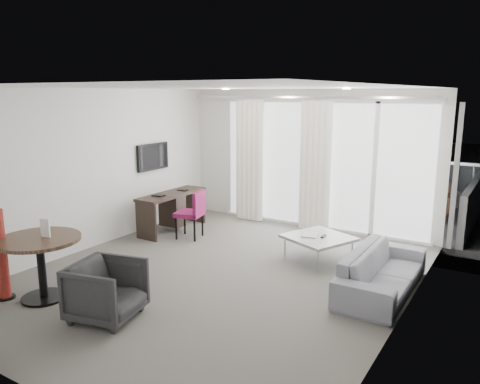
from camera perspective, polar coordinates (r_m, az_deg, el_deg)
The scene contains 28 objects.
floor at distance 6.72m, azimuth -2.74°, elevation -10.14°, with size 5.00×6.00×0.00m, color #5C5952.
ceiling at distance 6.22m, azimuth -2.98°, elevation 12.63°, with size 5.00×6.00×0.00m, color white.
wall_left at distance 8.01m, azimuth -17.77°, elevation 2.60°, with size 0.00×6.00×2.60m, color silver.
wall_right at distance 5.36m, azimuth 19.73°, elevation -1.98°, with size 0.00×6.00×2.60m, color silver.
wall_front at distance 4.30m, azimuth -26.27°, elevation -5.91°, with size 5.00×0.00×2.60m, color silver.
window_panel at distance 8.83m, azimuth 9.87°, elevation 3.17°, with size 4.00×0.02×2.38m, color white, non-canonical shape.
window_frame at distance 8.81m, azimuth 9.83°, elevation 3.16°, with size 4.10×0.06×2.44m, color white, non-canonical shape.
curtain_left at distance 9.31m, azimuth 1.17°, elevation 3.80°, with size 0.60×0.20×2.38m, color white, non-canonical shape.
curtain_right at distance 8.69m, azimuth 9.15°, elevation 3.06°, with size 0.60×0.20×2.38m, color white, non-canonical shape.
curtain_track at distance 8.69m, azimuth 7.88°, elevation 11.38°, with size 4.80×0.04×0.04m, color #B2B2B7, non-canonical shape.
downlight_a at distance 8.05m, azimuth -1.74°, elevation 12.43°, with size 0.12×0.12×0.02m, color #FFE0B2.
downlight_b at distance 7.11m, azimuth 12.86°, elevation 12.20°, with size 0.12×0.12×0.02m, color #FFE0B2.
desk at distance 8.82m, azimuth -8.25°, elevation -2.40°, with size 0.47×1.51×0.71m, color black, non-canonical shape.
tv at distance 8.97m, azimuth -10.57°, elevation 4.25°, with size 0.05×0.80×0.50m, color black, non-canonical shape.
desk_chair at distance 8.31m, azimuth -6.21°, elevation -2.72°, with size 0.47×0.44×0.86m, color maroon, non-canonical shape.
round_table at distance 6.37m, azimuth -23.02°, elevation -8.57°, with size 0.99×0.99×0.80m, color #3F2A1C, non-canonical shape.
menu_card at distance 6.27m, azimuth -22.53°, elevation -5.73°, with size 0.13×0.02×0.23m, color white, non-canonical shape.
red_lamp at distance 6.52m, azimuth -27.11°, elevation -6.83°, with size 0.23×0.23×1.15m, color maroon.
tub_armchair at distance 5.62m, azimuth -15.96°, elevation -11.48°, with size 0.72×0.74×0.67m, color #262627.
coffee_table at distance 7.29m, azimuth 9.50°, elevation -6.82°, with size 0.87×0.87×0.39m, color gray, non-canonical shape.
remote at distance 7.24m, azimuth 10.12°, elevation -5.64°, with size 0.05×0.15×0.02m, color black, non-canonical shape.
magazine at distance 7.27m, azimuth 8.57°, elevation -5.50°, with size 0.22×0.28×0.02m, color gray, non-canonical shape.
sofa at distance 6.38m, azimuth 16.96°, elevation -9.23°, with size 1.89×0.74×0.55m, color slate.
terrace_slab at distance 10.47m, azimuth 12.74°, elevation -2.60°, with size 5.60×3.00×0.12m, color #4D4D50.
rattan_chair_a at distance 10.18m, azimuth 13.46°, elevation -0.51°, with size 0.52×0.52×0.76m, color #4D2E1D, non-canonical shape.
rattan_chair_b at distance 10.18m, azimuth 22.65°, elevation -1.10°, with size 0.52×0.52×0.77m, color #4D2E1D, non-canonical shape.
rattan_table at distance 9.59m, azimuth 18.57°, elevation -2.56°, with size 0.44×0.44×0.44m, color #4D2E1D, non-canonical shape.
balustrade at distance 11.71m, azimuth 15.21°, elevation 1.61°, with size 5.50×0.06×1.05m, color #B2B2B7, non-canonical shape.
Camera 1 is at (3.54, -5.12, 2.53)m, focal length 35.00 mm.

